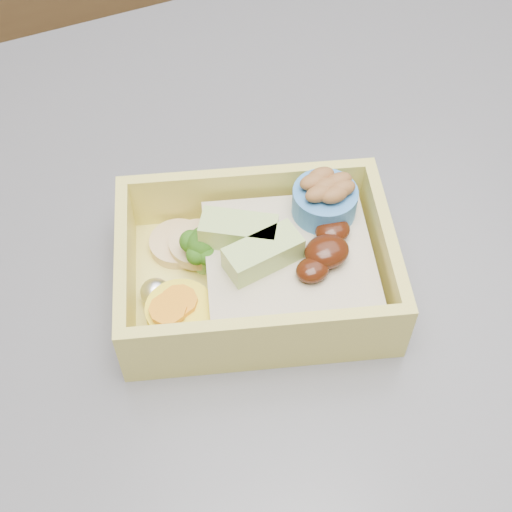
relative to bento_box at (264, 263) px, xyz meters
name	(u,v)px	position (x,y,z in m)	size (l,w,h in m)	color
bento_box	(264,263)	(0.00, 0.00, 0.00)	(0.20, 0.17, 0.06)	#DED05B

